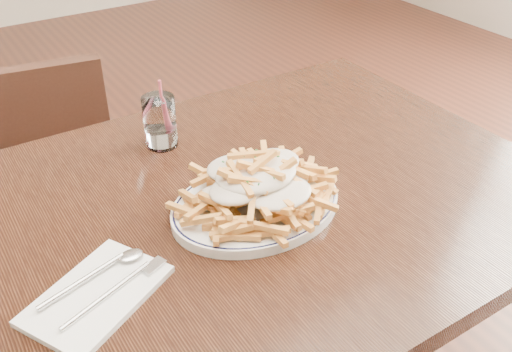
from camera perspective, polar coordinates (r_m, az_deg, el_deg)
table at (r=1.04m, az=-3.06°, el=-6.26°), size 1.20×0.80×0.75m
chair_far at (r=1.64m, az=-20.73°, el=-0.55°), size 0.44×0.44×0.83m
fries_plate at (r=0.97m, az=0.00°, el=-2.92°), size 0.37×0.34×0.02m
loaded_fries at (r=0.94m, az=0.00°, el=-0.39°), size 0.28×0.23×0.08m
napkin at (r=0.85m, az=-15.64°, el=-11.39°), size 0.23×0.20×0.01m
cutlery at (r=0.85m, az=-15.88°, el=-10.76°), size 0.20×0.13×0.01m
water_glass at (r=1.15m, az=-9.54°, el=5.08°), size 0.06×0.06×0.14m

